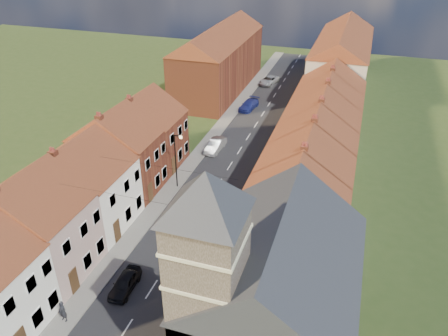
{
  "coord_description": "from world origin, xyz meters",
  "views": [
    {
      "loc": [
        12.71,
        -15.28,
        24.54
      ],
      "look_at": [
        1.4,
        19.56,
        3.5
      ],
      "focal_mm": 35.0,
      "sensor_mm": 36.0,
      "label": 1
    }
  ],
  "objects_px": {
    "church": "(268,285)",
    "car_distant": "(269,80)",
    "car_near": "(125,283)",
    "pedestrian_right": "(254,211)",
    "lamppost": "(176,158)",
    "car_far": "(249,105)",
    "pedestrian_left": "(63,311)",
    "car_mid": "(215,145)"
  },
  "relations": [
    {
      "from": "car_far",
      "to": "pedestrian_right",
      "type": "distance_m",
      "value": 27.17
    },
    {
      "from": "car_near",
      "to": "pedestrian_right",
      "type": "xyz_separation_m",
      "value": [
        6.99,
        11.61,
        0.35
      ]
    },
    {
      "from": "lamppost",
      "to": "car_mid",
      "type": "bearing_deg",
      "value": 83.72
    },
    {
      "from": "lamppost",
      "to": "car_distant",
      "type": "relative_size",
      "value": 1.28
    },
    {
      "from": "car_mid",
      "to": "church",
      "type": "bearing_deg",
      "value": -61.24
    },
    {
      "from": "lamppost",
      "to": "car_mid",
      "type": "xyz_separation_m",
      "value": [
        1.01,
        9.14,
        -2.85
      ]
    },
    {
      "from": "car_near",
      "to": "car_far",
      "type": "bearing_deg",
      "value": 88.17
    },
    {
      "from": "car_near",
      "to": "car_far",
      "type": "height_order",
      "value": "car_far"
    },
    {
      "from": "lamppost",
      "to": "car_distant",
      "type": "distance_m",
      "value": 35.13
    },
    {
      "from": "church",
      "to": "lamppost",
      "type": "relative_size",
      "value": 2.53
    },
    {
      "from": "lamppost",
      "to": "car_far",
      "type": "height_order",
      "value": "lamppost"
    },
    {
      "from": "pedestrian_left",
      "to": "pedestrian_right",
      "type": "xyz_separation_m",
      "value": [
        9.51,
        15.64,
        -0.01
      ]
    },
    {
      "from": "pedestrian_right",
      "to": "car_distant",
      "type": "bearing_deg",
      "value": -97.28
    },
    {
      "from": "car_distant",
      "to": "pedestrian_right",
      "type": "height_order",
      "value": "pedestrian_right"
    },
    {
      "from": "car_mid",
      "to": "car_distant",
      "type": "height_order",
      "value": "car_mid"
    },
    {
      "from": "car_near",
      "to": "car_mid",
      "type": "height_order",
      "value": "car_mid"
    },
    {
      "from": "car_mid",
      "to": "car_far",
      "type": "distance_m",
      "value": 14.01
    },
    {
      "from": "car_near",
      "to": "pedestrian_left",
      "type": "relative_size",
      "value": 2.12
    },
    {
      "from": "church",
      "to": "car_far",
      "type": "bearing_deg",
      "value": 106.48
    },
    {
      "from": "pedestrian_left",
      "to": "car_distant",
      "type": "bearing_deg",
      "value": 95.3
    },
    {
      "from": "car_near",
      "to": "pedestrian_right",
      "type": "relative_size",
      "value": 2.14
    },
    {
      "from": "car_near",
      "to": "pedestrian_right",
      "type": "bearing_deg",
      "value": 56.29
    },
    {
      "from": "church",
      "to": "car_near",
      "type": "height_order",
      "value": "church"
    },
    {
      "from": "lamppost",
      "to": "car_near",
      "type": "height_order",
      "value": "lamppost"
    },
    {
      "from": "lamppost",
      "to": "pedestrian_left",
      "type": "bearing_deg",
      "value": -91.84
    },
    {
      "from": "church",
      "to": "car_distant",
      "type": "bearing_deg",
      "value": 102.55
    },
    {
      "from": "car_far",
      "to": "car_distant",
      "type": "relative_size",
      "value": 0.96
    },
    {
      "from": "lamppost",
      "to": "pedestrian_right",
      "type": "relative_size",
      "value": 3.57
    },
    {
      "from": "car_near",
      "to": "church",
      "type": "bearing_deg",
      "value": -13.25
    },
    {
      "from": "car_near",
      "to": "car_distant",
      "type": "distance_m",
      "value": 49.54
    },
    {
      "from": "car_distant",
      "to": "pedestrian_left",
      "type": "height_order",
      "value": "pedestrian_left"
    },
    {
      "from": "car_near",
      "to": "car_mid",
      "type": "bearing_deg",
      "value": 89.57
    },
    {
      "from": "car_mid",
      "to": "car_near",
      "type": "bearing_deg",
      "value": -84.27
    },
    {
      "from": "pedestrian_left",
      "to": "car_mid",
      "type": "bearing_deg",
      "value": 94.42
    },
    {
      "from": "car_far",
      "to": "car_near",
      "type": "bearing_deg",
      "value": -80.95
    },
    {
      "from": "car_mid",
      "to": "pedestrian_right",
      "type": "height_order",
      "value": "pedestrian_right"
    },
    {
      "from": "car_far",
      "to": "pedestrian_left",
      "type": "height_order",
      "value": "pedestrian_left"
    },
    {
      "from": "pedestrian_left",
      "to": "pedestrian_right",
      "type": "relative_size",
      "value": 1.01
    },
    {
      "from": "lamppost",
      "to": "pedestrian_left",
      "type": "xyz_separation_m",
      "value": [
        -0.6,
        -18.6,
        -2.57
      ]
    },
    {
      "from": "pedestrian_right",
      "to": "lamppost",
      "type": "bearing_deg",
      "value": -36.45
    },
    {
      "from": "church",
      "to": "car_far",
      "type": "distance_m",
      "value": 41.86
    },
    {
      "from": "church",
      "to": "car_distant",
      "type": "relative_size",
      "value": 3.24
    }
  ]
}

